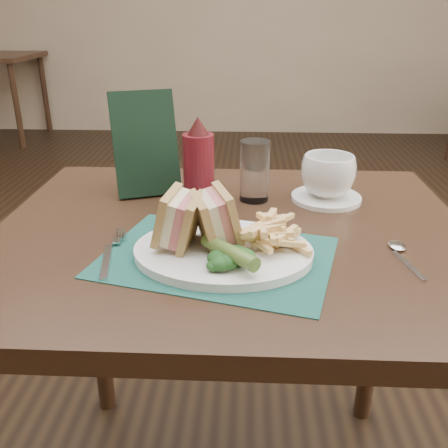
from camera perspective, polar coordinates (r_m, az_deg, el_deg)
name	(u,v)px	position (r m, az deg, el deg)	size (l,w,h in m)	color
floor	(235,369)	(1.77, 1.27, -16.19)	(7.00, 7.00, 0.00)	black
wall_back	(245,132)	(4.99, 2.42, 10.50)	(6.00, 6.00, 0.00)	tan
table_main	(230,384)	(1.15, 0.71, -17.80)	(0.90, 0.75, 0.75)	black
placemat	(217,257)	(0.84, -0.82, -3.76)	(0.38, 0.27, 0.00)	#174B41
plate	(223,252)	(0.84, -0.10, -3.18)	(0.30, 0.24, 0.01)	white
sandwich_half_a	(167,218)	(0.83, -6.55, 0.72)	(0.06, 0.09, 0.08)	tan
sandwich_half_b	(204,219)	(0.82, -2.33, 0.62)	(0.06, 0.09, 0.09)	tan
kale_garnish	(221,258)	(0.77, -0.30, -3.91)	(0.11, 0.08, 0.03)	#153C16
pickle_spear	(229,252)	(0.77, 0.63, -3.20)	(0.02, 0.02, 0.12)	#466325
fries_pile	(270,230)	(0.84, 5.24, -0.64)	(0.18, 0.20, 0.05)	#EEC377
fork	(111,251)	(0.86, -12.82, -2.99)	(0.03, 0.17, 0.01)	silver
spoon	(404,257)	(0.88, 19.92, -3.54)	(0.03, 0.15, 0.01)	silver
saucer	(326,198)	(1.11, 11.59, 2.95)	(0.15, 0.15, 0.01)	white
coffee_cup	(328,176)	(1.09, 11.80, 5.42)	(0.11, 0.11, 0.09)	white
drinking_glass	(255,171)	(1.07, 3.51, 6.06)	(0.06, 0.06, 0.13)	silver
ketchup_bottle	(199,162)	(1.03, -2.92, 7.11)	(0.06, 0.06, 0.19)	#550E16
check_presenter	(145,144)	(1.11, -8.98, 9.03)	(0.14, 0.01, 0.23)	black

